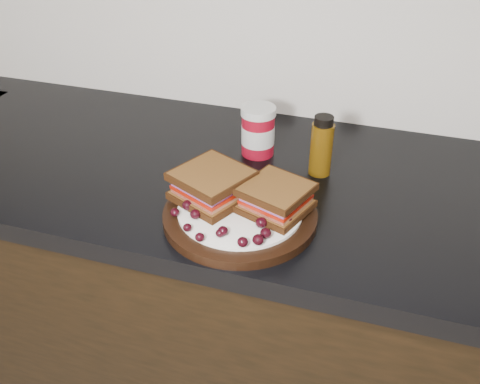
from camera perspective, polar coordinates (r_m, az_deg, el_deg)
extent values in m
cube|color=black|center=(1.40, 2.66, -14.91)|extent=(3.96, 0.58, 0.86)
cube|color=black|center=(1.11, 3.26, 0.68)|extent=(3.98, 0.60, 0.04)
cylinder|color=black|center=(0.97, 0.00, -2.50)|extent=(0.28, 0.28, 0.02)
ellipsoid|color=black|center=(0.95, -6.97, -2.16)|extent=(0.02, 0.02, 0.02)
ellipsoid|color=black|center=(0.94, -4.80, -2.38)|extent=(0.02, 0.02, 0.02)
ellipsoid|color=black|center=(0.91, -5.64, -3.79)|extent=(0.02, 0.02, 0.01)
ellipsoid|color=black|center=(0.89, -4.31, -4.82)|extent=(0.02, 0.02, 0.02)
ellipsoid|color=black|center=(0.90, -1.84, -4.18)|extent=(0.02, 0.02, 0.02)
ellipsoid|color=black|center=(0.89, -2.15, -4.41)|extent=(0.02, 0.02, 0.01)
ellipsoid|color=black|center=(0.87, 0.28, -5.36)|extent=(0.02, 0.02, 0.02)
ellipsoid|color=black|center=(0.88, 1.95, -5.10)|extent=(0.02, 0.02, 0.02)
ellipsoid|color=black|center=(0.89, 2.75, -4.41)|extent=(0.02, 0.02, 0.02)
ellipsoid|color=black|center=(0.91, 2.29, -3.28)|extent=(0.02, 0.02, 0.02)
ellipsoid|color=black|center=(0.92, 5.13, -3.13)|extent=(0.02, 0.02, 0.02)
ellipsoid|color=black|center=(0.94, 4.44, -2.41)|extent=(0.02, 0.02, 0.02)
ellipsoid|color=black|center=(0.96, 4.75, -1.61)|extent=(0.02, 0.02, 0.02)
ellipsoid|color=black|center=(0.99, 4.96, -0.47)|extent=(0.02, 0.02, 0.01)
ellipsoid|color=black|center=(1.02, -1.01, 1.01)|extent=(0.02, 0.02, 0.01)
ellipsoid|color=black|center=(1.00, -1.51, 0.28)|extent=(0.02, 0.02, 0.02)
ellipsoid|color=black|center=(1.00, -3.45, 0.00)|extent=(0.02, 0.02, 0.01)
ellipsoid|color=black|center=(0.99, -3.96, -0.33)|extent=(0.02, 0.02, 0.02)
ellipsoid|color=black|center=(0.96, -5.61, -1.41)|extent=(0.02, 0.02, 0.02)
ellipsoid|color=black|center=(1.01, -2.28, 0.75)|extent=(0.02, 0.02, 0.02)
ellipsoid|color=black|center=(0.98, -3.14, -0.43)|extent=(0.02, 0.02, 0.02)
ellipsoid|color=black|center=(0.98, -2.84, -0.64)|extent=(0.02, 0.02, 0.01)
cylinder|color=maroon|center=(1.16, 1.93, 6.53)|extent=(0.10, 0.10, 0.11)
cylinder|color=#523508|center=(1.09, 8.70, 4.93)|extent=(0.06, 0.06, 0.13)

